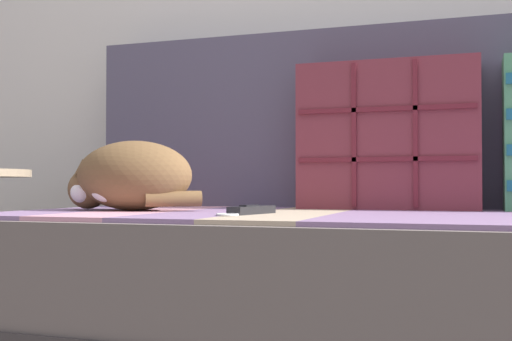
{
  "coord_description": "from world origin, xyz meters",
  "views": [
    {
      "loc": [
        0.2,
        -1.42,
        0.44
      ],
      "look_at": [
        -0.29,
        0.03,
        0.48
      ],
      "focal_mm": 45.0,
      "sensor_mm": 36.0,
      "label": 1
    }
  ],
  "objects": [
    {
      "name": "couch",
      "position": [
        -0.0,
        0.11,
        0.19
      ],
      "size": [
        1.91,
        0.89,
        0.38
      ],
      "color": "#3D3838",
      "rests_on": "ground_plane"
    },
    {
      "name": "sofa_backrest",
      "position": [
        0.0,
        0.48,
        0.64
      ],
      "size": [
        1.87,
        0.14,
        0.52
      ],
      "color": "#514C60",
      "rests_on": "couch"
    },
    {
      "name": "throw_pillow_quilted",
      "position": [
        -0.02,
        0.33,
        0.57
      ],
      "size": [
        0.48,
        0.14,
        0.4
      ],
      "color": "brown",
      "rests_on": "couch"
    },
    {
      "name": "sleeping_cat",
      "position": [
        -0.64,
        0.04,
        0.46
      ],
      "size": [
        0.38,
        0.23,
        0.18
      ],
      "color": "brown",
      "rests_on": "couch"
    },
    {
      "name": "game_remote_near",
      "position": [
        -0.27,
        -0.06,
        0.38
      ],
      "size": [
        0.09,
        0.2,
        0.02
      ],
      "color": "black",
      "rests_on": "couch"
    }
  ]
}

